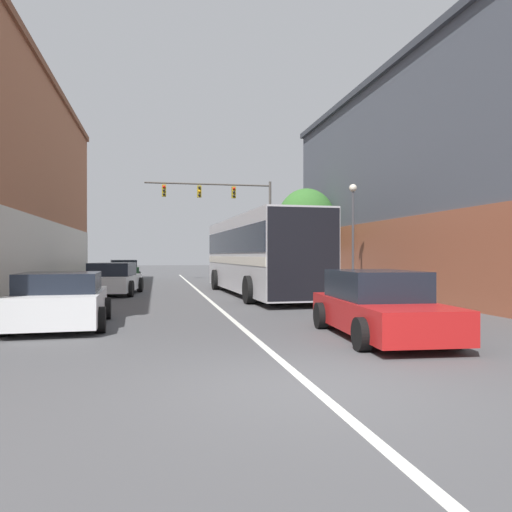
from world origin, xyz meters
The scene contains 11 objects.
ground_plane centered at (0.00, 0.00, 0.00)m, with size 160.00×160.00×0.00m, color #4C4C4F.
lane_center_line centered at (0.00, 15.87, 0.00)m, with size 0.14×43.74×0.01m.
building_right_storefront centered at (12.04, 12.73, 4.98)m, with size 9.52×25.37×9.71m.
bus centered at (2.32, 14.80, 1.85)m, with size 3.15×12.15×3.29m.
hatchback_foreground centered at (2.60, 3.55, 0.66)m, with size 2.21×4.61×1.39m.
parked_car_left_near centered at (-4.25, 29.51, 0.67)m, with size 2.47×4.23×1.39m.
parked_car_left_mid centered at (-3.84, 16.34, 0.67)m, with size 2.49×4.67×1.39m.
parked_car_left_far centered at (-4.23, 6.38, 0.63)m, with size 2.30×4.03×1.31m.
traffic_signal_gantry centered at (2.98, 27.73, 5.13)m, with size 8.68×0.36×6.87m.
street_lamp centered at (6.27, 13.84, 2.84)m, with size 0.33×0.33×4.76m.
street_tree_near centered at (6.16, 20.23, 3.63)m, with size 3.23×2.91×5.41m.
Camera 1 is at (-1.99, -6.24, 1.72)m, focal length 35.00 mm.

